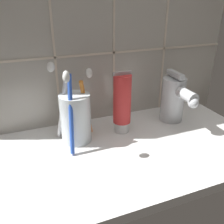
{
  "coord_description": "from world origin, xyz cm",
  "views": [
    {
      "loc": [
        -21.88,
        -41.39,
        32.14
      ],
      "look_at": [
        -4.24,
        2.87,
        9.69
      ],
      "focal_mm": 40.0,
      "sensor_mm": 36.0,
      "label": 1
    }
  ],
  "objects": [
    {
      "name": "toothpaste_tube",
      "position": [
        -0.18,
        7.18,
        9.4
      ],
      "size": [
        4.36,
        4.16,
        14.91
      ],
      "color": "white",
      "rests_on": "sink_counter"
    },
    {
      "name": "sink_counter",
      "position": [
        0.0,
        0.0,
        1.0
      ],
      "size": [
        57.87,
        33.05,
        2.0
      ],
      "primitive_type": "cube",
      "color": "white",
      "rests_on": "ground"
    },
    {
      "name": "sink_faucet",
      "position": [
        14.65,
        7.33,
        8.28
      ],
      "size": [
        5.92,
        12.53,
        12.97
      ],
      "rotation": [
        0.0,
        0.0,
        -1.6
      ],
      "color": "silver",
      "rests_on": "sink_counter"
    },
    {
      "name": "tile_wall_backsplash",
      "position": [
        0.01,
        16.77,
        25.3
      ],
      "size": [
        67.87,
        1.72,
        50.59
      ],
      "color": "#B7B2A8",
      "rests_on": "ground"
    },
    {
      "name": "toothbrush_cup",
      "position": [
        -11.21,
        7.16,
        7.93
      ],
      "size": [
        10.34,
        11.26,
        18.27
      ],
      "color": "silver",
      "rests_on": "sink_counter"
    }
  ]
}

